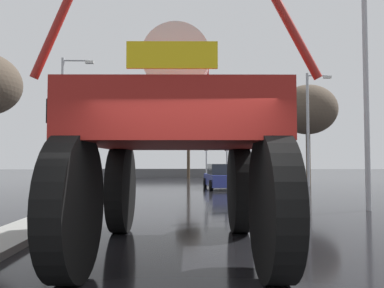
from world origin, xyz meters
name	(u,v)px	position (x,y,z in m)	size (l,w,h in m)	color
ground_plane	(179,191)	(0.00, 18.00, 0.00)	(120.00, 120.00, 0.00)	black
median_island	(39,224)	(-3.59, 6.13, 0.07)	(1.19, 7.20, 0.15)	gray
oversize_sprayer	(178,139)	(-0.07, 3.47, 2.09)	(4.04, 5.87, 4.96)	black
sedan_ahead	(222,177)	(2.61, 19.46, 0.71)	(2.07, 4.19, 1.52)	navy
traffic_signal_near_left	(50,127)	(-4.46, 9.45, 2.86)	(0.24, 0.54, 3.92)	#A8AAAF
traffic_signal_near_right	(283,136)	(3.63, 9.46, 2.57)	(0.24, 0.54, 3.53)	#A8AAAF
traffic_signal_far_left	(206,151)	(2.13, 25.80, 2.52)	(0.24, 0.55, 3.46)	#A8AAAF
traffic_signal_far_right	(227,151)	(3.73, 25.80, 2.50)	(0.24, 0.55, 3.43)	#A8AAAF
streetlight_near_right	(371,76)	(6.60, 9.03, 4.61)	(2.26, 0.24, 8.24)	#A8AAAF
streetlight_far_left	(65,116)	(-6.87, 19.10, 4.41)	(1.93, 0.24, 7.91)	#A8AAAF
streetlight_far_right	(310,123)	(8.73, 21.19, 4.22)	(1.71, 0.24, 7.60)	#A8AAAF
bare_tree_right	(308,110)	(9.63, 24.15, 5.53)	(4.35, 4.35, 7.40)	#473828
bare_tree_far_center	(188,123)	(0.95, 33.68, 5.47)	(2.58, 2.58, 6.66)	#473828
roadside_barrier	(179,173)	(0.00, 36.07, 0.45)	(25.86, 0.24, 0.90)	#59595B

